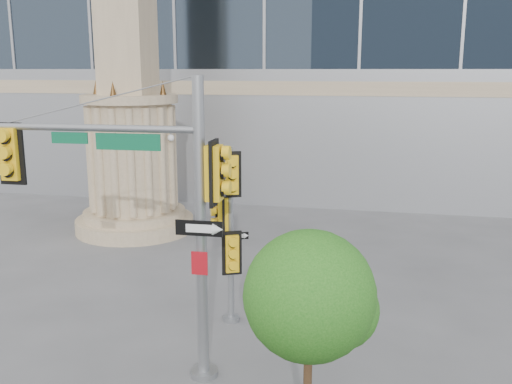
# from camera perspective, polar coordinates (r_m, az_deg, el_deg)

# --- Properties ---
(ground) EXTENTS (120.00, 120.00, 0.00)m
(ground) POSITION_cam_1_polar(r_m,az_deg,el_deg) (12.44, -2.91, -16.68)
(ground) COLOR #545456
(ground) RESTS_ON ground
(monument) EXTENTS (4.40, 4.40, 16.60)m
(monument) POSITION_cam_1_polar(r_m,az_deg,el_deg) (21.43, -12.61, 10.61)
(monument) COLOR tan
(monument) RESTS_ON ground
(main_signal_pole) EXTENTS (4.58, 0.55, 5.90)m
(main_signal_pole) POSITION_cam_1_polar(r_m,az_deg,el_deg) (11.03, -10.92, -0.32)
(main_signal_pole) COLOR slate
(main_signal_pole) RESTS_ON ground
(secondary_signal_pole) EXTENTS (0.80, 0.58, 4.25)m
(secondary_signal_pole) POSITION_cam_1_polar(r_m,az_deg,el_deg) (13.31, -2.72, -3.09)
(secondary_signal_pole) COLOR slate
(secondary_signal_pole) RESTS_ON ground
(street_tree) EXTENTS (2.23, 2.18, 3.48)m
(street_tree) POSITION_cam_1_polar(r_m,az_deg,el_deg) (9.53, 5.62, -10.78)
(street_tree) COLOR tan
(street_tree) RESTS_ON ground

